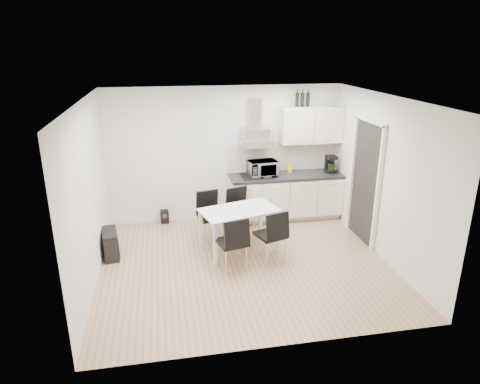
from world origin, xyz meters
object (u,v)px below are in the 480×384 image
object	(u,v)px
guitar_amp	(111,244)
chair_far_left	(211,217)
chair_near_right	(270,235)
chair_far_right	(241,213)
chair_near_left	(232,243)
floor_speaker	(165,217)
kitchenette	(287,178)
dining_table	(239,215)

from	to	relation	value
guitar_amp	chair_far_left	bearing A→B (deg)	1.89
chair_far_left	chair_near_right	world-z (taller)	same
chair_far_right	chair_near_left	bearing A→B (deg)	55.73
chair_far_left	chair_near_right	distance (m)	1.25
chair_far_left	chair_near_right	xyz separation A→B (m)	(0.84, -0.93, 0.00)
chair_near_right	guitar_amp	size ratio (longest dim) A/B	1.54
chair_far_right	floor_speaker	size ratio (longest dim) A/B	3.42
chair_far_left	chair_near_left	size ratio (longest dim) A/B	1.00
kitchenette	chair_near_left	xyz separation A→B (m)	(-1.41, -1.84, -0.39)
dining_table	guitar_amp	xyz separation A→B (m)	(-2.12, 0.18, -0.43)
chair_far_right	floor_speaker	world-z (taller)	chair_far_right
chair_near_right	floor_speaker	world-z (taller)	chair_near_right
kitchenette	chair_far_right	world-z (taller)	kitchenette
kitchenette	chair_near_right	xyz separation A→B (m)	(-0.77, -1.69, -0.39)
chair_far_right	guitar_amp	distance (m)	2.30
chair_far_right	chair_near_left	distance (m)	1.21
chair_near_right	chair_far_right	bearing A→B (deg)	87.40
kitchenette	chair_far_right	size ratio (longest dim) A/B	2.86
kitchenette	chair_near_left	world-z (taller)	kitchenette
dining_table	floor_speaker	bearing A→B (deg)	114.54
chair_far_left	chair_far_right	size ratio (longest dim) A/B	1.00
kitchenette	chair_far_right	bearing A→B (deg)	-146.83
chair_far_left	chair_far_right	xyz separation A→B (m)	(0.55, 0.07, 0.00)
chair_near_left	guitar_amp	xyz separation A→B (m)	(-1.89, 0.76, -0.21)
dining_table	chair_far_right	world-z (taller)	chair_far_right
chair_far_left	floor_speaker	bearing A→B (deg)	-62.52
chair_near_left	guitar_amp	size ratio (longest dim) A/B	1.54
chair_far_left	chair_near_right	size ratio (longest dim) A/B	1.00
chair_far_left	chair_near_left	distance (m)	1.10
chair_near_left	chair_near_right	size ratio (longest dim) A/B	1.00
chair_far_right	chair_near_right	size ratio (longest dim) A/B	1.00
dining_table	chair_near_right	xyz separation A→B (m)	(0.42, -0.43, -0.21)
dining_table	floor_speaker	world-z (taller)	dining_table
floor_speaker	chair_far_left	bearing A→B (deg)	-52.75
dining_table	chair_near_left	world-z (taller)	chair_near_left
guitar_amp	floor_speaker	size ratio (longest dim) A/B	2.22
kitchenette	dining_table	distance (m)	1.75
chair_near_right	guitar_amp	distance (m)	2.62
kitchenette	chair_near_right	world-z (taller)	kitchenette
chair_near_right	kitchenette	bearing A→B (deg)	47.13
chair_near_right	floor_speaker	xyz separation A→B (m)	(-1.65, 1.86, -0.31)
dining_table	floor_speaker	distance (m)	1.95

